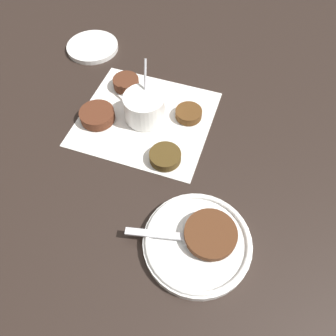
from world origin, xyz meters
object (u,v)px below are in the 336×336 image
(fritter_on_plate, at_px, (211,234))
(fork, at_px, (184,237))
(sauce_bowl, at_px, (144,108))
(extra_saucer, at_px, (93,47))
(serving_plate, at_px, (197,242))

(fritter_on_plate, xyz_separation_m, fork, (0.04, 0.02, -0.00))
(sauce_bowl, distance_m, fork, 0.29)
(sauce_bowl, xyz_separation_m, fork, (-0.16, 0.24, -0.01))
(fritter_on_plate, relative_size, extra_saucer, 0.67)
(sauce_bowl, xyz_separation_m, serving_plate, (-0.18, 0.24, -0.02))
(fork, distance_m, extra_saucer, 0.56)
(fritter_on_plate, bearing_deg, serving_plate, 38.97)
(serving_plate, height_order, fork, fork)
(fork, bearing_deg, extra_saucer, -48.25)
(extra_saucer, bearing_deg, fritter_on_plate, 135.76)
(sauce_bowl, bearing_deg, fritter_on_plate, 131.91)
(serving_plate, relative_size, fritter_on_plate, 2.08)
(sauce_bowl, height_order, fritter_on_plate, sauce_bowl)
(extra_saucer, bearing_deg, sauce_bowl, 139.95)
(serving_plate, xyz_separation_m, extra_saucer, (0.39, -0.41, -0.01))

